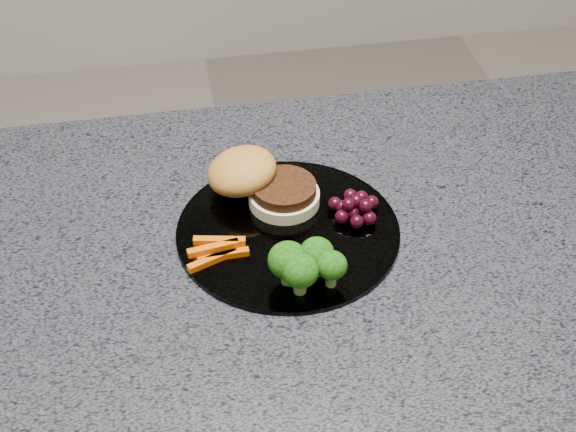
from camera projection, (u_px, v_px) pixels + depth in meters
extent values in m
cube|color=#43444C|center=(327.00, 253.00, 0.94)|extent=(1.20, 0.60, 0.04)
cylinder|color=white|center=(288.00, 231.00, 0.93)|extent=(0.26, 0.26, 0.01)
cylinder|color=beige|center=(284.00, 197.00, 0.96)|extent=(0.11, 0.11, 0.02)
cylinder|color=#3A1E0B|center=(284.00, 188.00, 0.95)|extent=(0.10, 0.10, 0.01)
ellipsoid|color=#B76B2D|center=(242.00, 176.00, 0.97)|extent=(0.11, 0.11, 0.05)
cube|color=#D55503|center=(218.00, 249.00, 0.90)|extent=(0.06, 0.02, 0.01)
cube|color=#D55503|center=(223.00, 255.00, 0.89)|extent=(0.06, 0.01, 0.01)
cube|color=#D55503|center=(212.00, 260.00, 0.89)|extent=(0.06, 0.03, 0.01)
cube|color=#D55503|center=(219.00, 241.00, 0.90)|extent=(0.06, 0.02, 0.01)
cube|color=#D55503|center=(213.00, 248.00, 0.89)|extent=(0.06, 0.02, 0.01)
cylinder|color=#5F8F34|center=(288.00, 275.00, 0.86)|extent=(0.02, 0.02, 0.02)
ellipsoid|color=#0E3D08|center=(288.00, 260.00, 0.85)|extent=(0.04, 0.04, 0.04)
cylinder|color=#5F8F34|center=(316.00, 267.00, 0.87)|extent=(0.01, 0.01, 0.02)
ellipsoid|color=#0E3D08|center=(317.00, 253.00, 0.86)|extent=(0.04, 0.04, 0.03)
cylinder|color=#5F8F34|center=(300.00, 285.00, 0.85)|extent=(0.01, 0.01, 0.02)
ellipsoid|color=#0E3D08|center=(300.00, 271.00, 0.84)|extent=(0.04, 0.04, 0.04)
cylinder|color=#5F8F34|center=(331.00, 278.00, 0.86)|extent=(0.01, 0.01, 0.02)
ellipsoid|color=#0E3D08|center=(332.00, 265.00, 0.84)|extent=(0.03, 0.03, 0.03)
sphere|color=black|center=(353.00, 213.00, 0.94)|extent=(0.02, 0.02, 0.02)
sphere|color=black|center=(365.00, 210.00, 0.94)|extent=(0.02, 0.02, 0.02)
sphere|color=black|center=(357.00, 203.00, 0.95)|extent=(0.02, 0.02, 0.02)
sphere|color=black|center=(342.00, 207.00, 0.95)|extent=(0.02, 0.02, 0.02)
sphere|color=black|center=(342.00, 217.00, 0.93)|extent=(0.02, 0.02, 0.02)
sphere|color=black|center=(357.00, 221.00, 0.93)|extent=(0.02, 0.02, 0.02)
sphere|color=black|center=(370.00, 218.00, 0.93)|extent=(0.02, 0.02, 0.02)
sphere|color=black|center=(372.00, 202.00, 0.95)|extent=(0.02, 0.02, 0.02)
sphere|color=black|center=(335.00, 204.00, 0.95)|extent=(0.02, 0.02, 0.02)
sphere|color=black|center=(356.00, 201.00, 0.94)|extent=(0.02, 0.02, 0.02)
sphere|color=black|center=(348.00, 204.00, 0.93)|extent=(0.02, 0.02, 0.02)
sphere|color=black|center=(366.00, 206.00, 0.93)|extent=(0.02, 0.02, 0.02)
sphere|color=black|center=(350.00, 195.00, 0.94)|extent=(0.02, 0.02, 0.02)
sphere|color=black|center=(361.00, 197.00, 0.94)|extent=(0.02, 0.02, 0.02)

